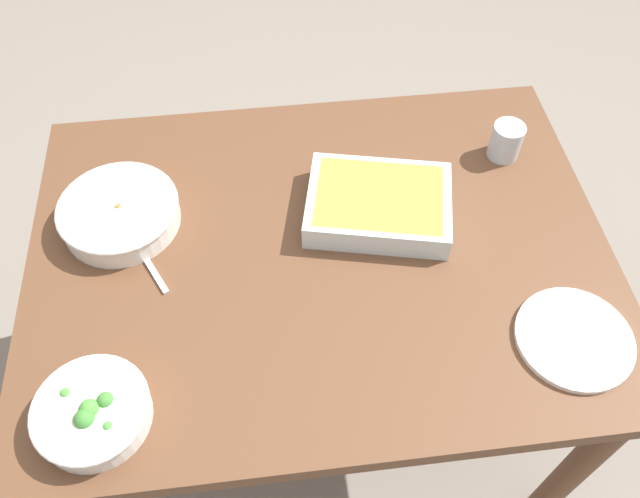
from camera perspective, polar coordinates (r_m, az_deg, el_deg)
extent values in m
plane|color=slate|center=(1.96, 0.00, -12.94)|extent=(6.00, 6.00, 0.00)
cube|color=brown|center=(1.34, 0.00, -0.51)|extent=(1.20, 0.90, 0.04)
cylinder|color=brown|center=(1.63, 22.02, -17.55)|extent=(0.06, 0.06, 0.70)
cylinder|color=brown|center=(1.92, -17.71, 0.84)|extent=(0.06, 0.06, 0.70)
cylinder|color=brown|center=(1.97, 14.45, 3.83)|extent=(0.06, 0.06, 0.70)
cylinder|color=silver|center=(1.41, -17.44, 3.02)|extent=(0.25, 0.25, 0.05)
torus|color=silver|center=(1.39, -17.68, 3.64)|extent=(0.25, 0.25, 0.01)
cylinder|color=olive|center=(1.40, -17.47, 3.09)|extent=(0.20, 0.20, 0.03)
sphere|color=silver|center=(1.41, -18.76, 3.99)|extent=(0.01, 0.01, 0.01)
sphere|color=silver|center=(1.37, -18.90, 1.91)|extent=(0.02, 0.02, 0.02)
sphere|color=#C66633|center=(1.39, -17.58, 3.53)|extent=(0.02, 0.02, 0.02)
sphere|color=silver|center=(1.39, -17.65, 3.57)|extent=(0.02, 0.02, 0.02)
cylinder|color=silver|center=(1.18, -19.61, -13.65)|extent=(0.19, 0.19, 0.05)
torus|color=silver|center=(1.16, -19.89, -13.23)|extent=(0.20, 0.20, 0.01)
cylinder|color=#8CB272|center=(1.18, -19.64, -13.60)|extent=(0.16, 0.16, 0.02)
sphere|color=#3D7A33|center=(1.16, -18.60, -12.72)|extent=(0.03, 0.03, 0.03)
sphere|color=#478C38|center=(1.16, -19.88, -13.32)|extent=(0.04, 0.04, 0.04)
sphere|color=#478C38|center=(1.14, -18.38, -14.86)|extent=(0.02, 0.02, 0.02)
sphere|color=#569E42|center=(1.16, -20.21, -14.26)|extent=(0.03, 0.03, 0.03)
sphere|color=#3D7A33|center=(1.16, -20.28, -14.09)|extent=(0.04, 0.04, 0.04)
sphere|color=#478C38|center=(1.19, -21.76, -11.93)|extent=(0.02, 0.02, 0.02)
cube|color=silver|center=(1.36, 5.24, 3.97)|extent=(0.34, 0.28, 0.06)
cube|color=gold|center=(1.35, 5.27, 4.30)|extent=(0.30, 0.25, 0.04)
cylinder|color=#B2BCC6|center=(1.53, 16.28, 9.24)|extent=(0.07, 0.07, 0.08)
cylinder|color=black|center=(1.54, 16.17, 8.90)|extent=(0.06, 0.06, 0.05)
cylinder|color=white|center=(1.29, 21.75, -7.43)|extent=(0.22, 0.22, 0.01)
cube|color=silver|center=(1.33, -14.81, -1.67)|extent=(0.07, 0.13, 0.01)
ellipsoid|color=silver|center=(1.38, -16.27, 0.83)|extent=(0.04, 0.05, 0.01)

